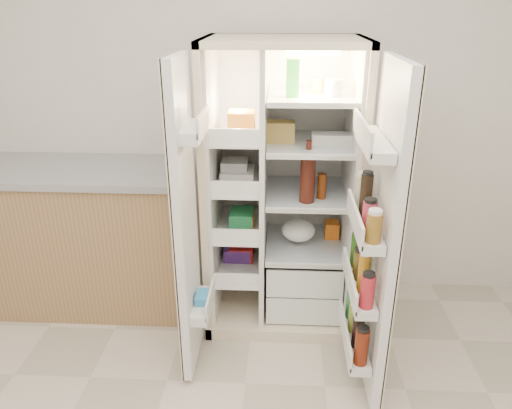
{
  "coord_description": "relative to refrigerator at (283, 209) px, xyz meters",
  "views": [
    {
      "loc": [
        0.17,
        -1.22,
        1.98
      ],
      "look_at": [
        0.04,
        1.25,
        0.94
      ],
      "focal_mm": 34.0,
      "sensor_mm": 36.0,
      "label": 1
    }
  ],
  "objects": [
    {
      "name": "freezer_door",
      "position": [
        -0.51,
        -0.6,
        0.15
      ],
      "size": [
        0.15,
        0.4,
        1.72
      ],
      "color": "silver",
      "rests_on": "floor"
    },
    {
      "name": "fridge_door",
      "position": [
        0.47,
        -0.7,
        0.12
      ],
      "size": [
        0.17,
        0.58,
        1.72
      ],
      "color": "silver",
      "rests_on": "floor"
    },
    {
      "name": "wall_back",
      "position": [
        -0.2,
        0.35,
        0.61
      ],
      "size": [
        4.0,
        0.02,
        2.7
      ],
      "primitive_type": "cube",
      "color": "silver",
      "rests_on": "floor"
    },
    {
      "name": "kitchen_counter",
      "position": [
        -1.33,
        0.06,
        -0.24
      ],
      "size": [
        1.37,
        0.73,
        0.99
      ],
      "color": "#9C794E",
      "rests_on": "floor"
    },
    {
      "name": "refrigerator",
      "position": [
        0.0,
        0.0,
        0.0
      ],
      "size": [
        0.92,
        0.7,
        1.8
      ],
      "color": "beige",
      "rests_on": "floor"
    }
  ]
}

